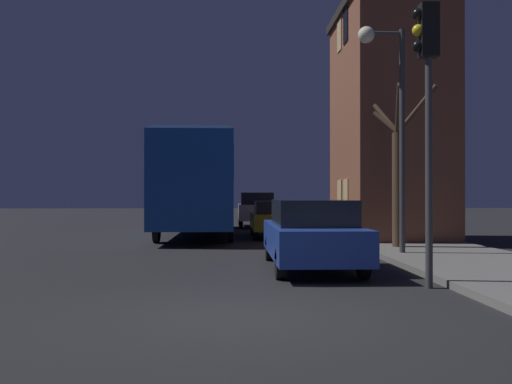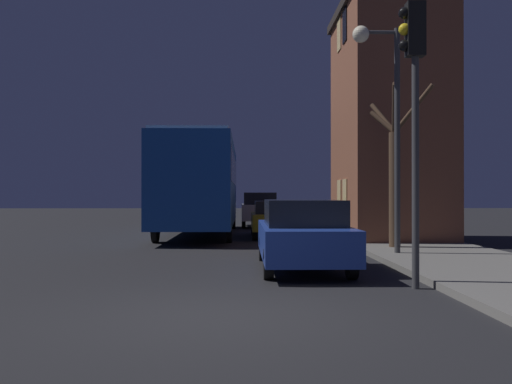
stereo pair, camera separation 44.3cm
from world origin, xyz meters
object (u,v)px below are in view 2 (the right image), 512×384
bare_tree (395,170)px  car_mid_lane (278,218)px  streetlamp (383,96)px  car_near_lane (302,233)px  traffic_light (414,84)px  bus (201,180)px  car_far_lane (260,209)px

bare_tree → car_mid_lane: bearing=118.3°
streetlamp → car_near_lane: bearing=-137.2°
traffic_light → bus: 13.85m
car_near_lane → bare_tree: bearing=50.9°
bare_tree → bus: (-5.81, 6.91, -0.07)m
car_mid_lane → car_far_lane: car_far_lane is taller
streetlamp → bus: streetlamp is taller
streetlamp → traffic_light: (-0.61, -4.59, -0.62)m
car_near_lane → car_mid_lane: bearing=89.9°
traffic_light → bare_tree: bearing=77.9°
streetlamp → bare_tree: 2.45m
streetlamp → bus: 10.05m
traffic_light → bare_tree: traffic_light is taller
bare_tree → car_mid_lane: bare_tree is taller
car_near_lane → car_far_lane: size_ratio=1.18×
bare_tree → car_near_lane: 4.84m
bare_tree → bus: bare_tree is taller
car_mid_lane → traffic_light: bearing=-82.2°
bare_tree → bus: bearing=130.1°
streetlamp → car_mid_lane: streetlamp is taller
traffic_light → car_near_lane: traffic_light is taller
car_near_lane → car_far_lane: car_far_lane is taller
bus → car_near_lane: bearing=-74.5°
traffic_light → car_far_lane: bearing=96.3°
traffic_light → bare_tree: 6.37m
car_near_lane → car_mid_lane: 8.94m
traffic_light → car_far_lane: traffic_light is taller
streetlamp → car_near_lane: (-2.20, -2.04, -3.26)m
bare_tree → car_far_lane: (-3.36, 12.45, -1.36)m
bare_tree → bus: size_ratio=0.38×
car_far_lane → car_mid_lane: bearing=-86.2°
car_near_lane → car_mid_lane: size_ratio=1.16×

